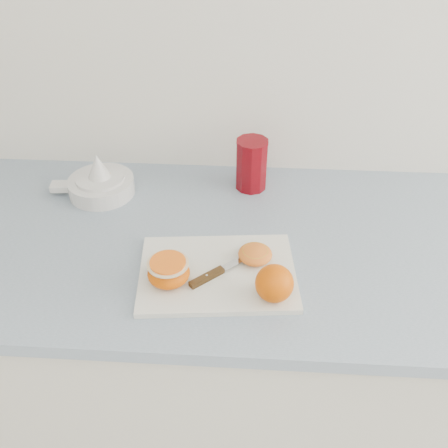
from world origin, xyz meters
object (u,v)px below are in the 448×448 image
counter (200,361)px  half_orange (169,272)px  cutting_board (218,273)px  citrus_juicer (100,183)px  red_tumbler (251,166)px

counter → half_orange: (-0.03, -0.16, 0.48)m
counter → cutting_board: size_ratio=7.63×
cutting_board → half_orange: bearing=-158.8°
counter → citrus_juicer: size_ratio=11.62×
red_tumbler → cutting_board: bearing=-100.4°
cutting_board → red_tumbler: bearing=79.6°
citrus_juicer → red_tumbler: red_tumbler is taller
citrus_juicer → cutting_board: bearing=-41.8°
counter → citrus_juicer: 0.55m
counter → cutting_board: cutting_board is taller
cutting_board → citrus_juicer: size_ratio=1.52×
citrus_juicer → half_orange: bearing=-55.1°
cutting_board → counter: bearing=116.4°
cutting_board → citrus_juicer: (-0.31, 0.27, 0.02)m
cutting_board → half_orange: (-0.09, -0.04, 0.03)m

